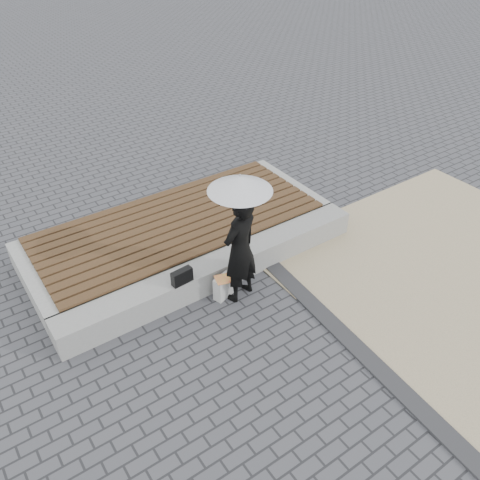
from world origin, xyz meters
name	(u,v)px	position (x,y,z in m)	size (l,w,h in m)	color
ground	(284,345)	(0.00, 0.00, 0.00)	(80.00, 80.00, 0.00)	#45454A
terrazzo_zone	(465,275)	(3.20, -0.50, 0.01)	(5.00, 5.00, 0.02)	tan
edging_band	(352,343)	(0.75, -0.50, 0.02)	(0.25, 5.20, 0.04)	#2F2F31
seating_ledge	(218,270)	(0.00, 1.60, 0.20)	(5.00, 0.45, 0.40)	#9E9D99
timber_platform	(179,232)	(0.00, 2.80, 0.20)	(5.00, 2.00, 0.40)	#A8A8A2
timber_decking	(178,221)	(0.00, 2.80, 0.42)	(4.60, 2.00, 0.04)	brown
woman	(240,249)	(0.08, 1.13, 0.84)	(0.61, 0.40, 1.69)	black
parasol	(240,184)	(0.08, 1.13, 1.88)	(0.84, 0.84, 1.08)	#BABBBF
handbag	(182,277)	(-0.69, 1.44, 0.51)	(0.31, 0.11, 0.22)	black
canvas_tote	(224,286)	(-0.12, 1.25, 0.18)	(0.34, 0.14, 0.36)	beige
magazine	(226,278)	(-0.12, 1.20, 0.36)	(0.30, 0.22, 0.01)	#EE3350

